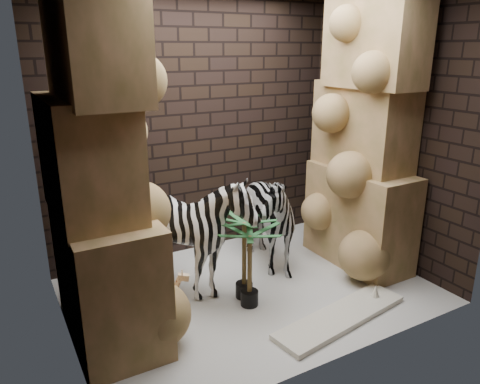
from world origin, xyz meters
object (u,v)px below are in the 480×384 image
zebra_right (259,208)px  palm_front (244,256)px  giraffe_toy (160,303)px  palm_back (250,266)px  surfboard (341,317)px  zebra_left (193,240)px

zebra_right → palm_front: bearing=-127.0°
zebra_right → giraffe_toy: zebra_right is taller
palm_back → surfboard: 0.95m
palm_front → palm_back: palm_front is taller
palm_front → surfboard: 1.06m
palm_front → surfboard: size_ratio=0.62×
zebra_right → zebra_left: (-0.91, -0.25, -0.10)m
giraffe_toy → palm_front: bearing=33.4°
zebra_right → giraffe_toy: bearing=-147.4°
zebra_right → surfboard: (0.07, -1.33, -0.66)m
palm_back → zebra_left: bearing=128.9°
giraffe_toy → zebra_right: bearing=49.4°
zebra_left → palm_back: size_ratio=1.58×
palm_front → giraffe_toy: bearing=-169.1°
palm_front → zebra_right: bearing=47.3°
zebra_left → giraffe_toy: size_ratio=2.11×
zebra_right → zebra_left: zebra_right is taller
giraffe_toy → palm_front: (0.93, 0.18, 0.14)m
zebra_right → zebra_left: size_ratio=1.05×
zebra_left → giraffe_toy: 0.77m
surfboard → palm_front: bearing=117.8°
palm_back → surfboard: size_ratio=0.57×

